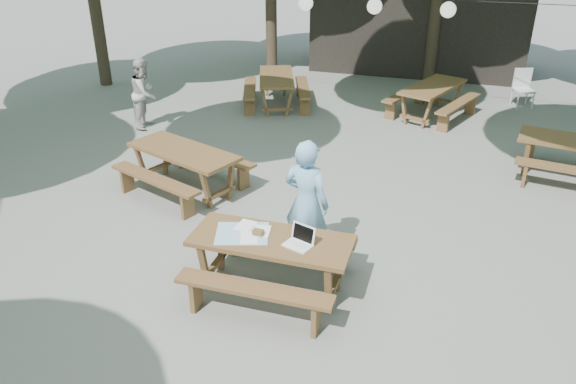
# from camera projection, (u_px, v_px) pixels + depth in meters

# --- Properties ---
(ground) EXTENTS (80.00, 80.00, 0.00)m
(ground) POSITION_uv_depth(u_px,v_px,m) (312.00, 232.00, 8.47)
(ground) COLOR slate
(ground) RESTS_ON ground
(pavilion) EXTENTS (6.00, 3.00, 2.80)m
(pavilion) POSITION_uv_depth(u_px,v_px,m) (420.00, 20.00, 16.65)
(pavilion) COLOR black
(pavilion) RESTS_ON ground
(main_picnic_table) EXTENTS (2.00, 1.58, 0.75)m
(main_picnic_table) POSITION_uv_depth(u_px,v_px,m) (272.00, 263.00, 7.05)
(main_picnic_table) COLOR #54381D
(main_picnic_table) RESTS_ON ground
(picnic_table_nw) EXTENTS (2.34, 2.16, 0.75)m
(picnic_table_nw) POSITION_uv_depth(u_px,v_px,m) (185.00, 169.00, 9.57)
(picnic_table_nw) COLOR #54381D
(picnic_table_nw) RESTS_ON ground
(picnic_table_ne) EXTENTS (2.14, 1.87, 0.75)m
(picnic_table_ne) POSITION_uv_depth(u_px,v_px,m) (576.00, 160.00, 9.93)
(picnic_table_ne) COLOR #54381D
(picnic_table_ne) RESTS_ON ground
(picnic_table_far_w) EXTENTS (2.12, 2.32, 0.75)m
(picnic_table_far_w) POSITION_uv_depth(u_px,v_px,m) (277.00, 90.00, 13.70)
(picnic_table_far_w) COLOR #54381D
(picnic_table_far_w) RESTS_ON ground
(picnic_table_far_e) EXTENTS (2.16, 2.34, 0.75)m
(picnic_table_far_e) POSITION_uv_depth(u_px,v_px,m) (432.00, 101.00, 12.96)
(picnic_table_far_e) COLOR #54381D
(picnic_table_far_e) RESTS_ON ground
(woman) EXTENTS (0.73, 0.56, 1.77)m
(woman) POSITION_uv_depth(u_px,v_px,m) (306.00, 203.00, 7.43)
(woman) COLOR #7BB5E1
(woman) RESTS_ON ground
(second_person) EXTENTS (0.68, 0.81, 1.51)m
(second_person) POSITION_uv_depth(u_px,v_px,m) (145.00, 93.00, 12.23)
(second_person) COLOR beige
(second_person) RESTS_ON ground
(plastic_chair) EXTENTS (0.56, 0.56, 0.90)m
(plastic_chair) POSITION_uv_depth(u_px,v_px,m) (522.00, 96.00, 13.73)
(plastic_chair) COLOR silver
(plastic_chair) RESTS_ON ground
(laptop) EXTENTS (0.40, 0.36, 0.24)m
(laptop) POSITION_uv_depth(u_px,v_px,m) (300.00, 240.00, 6.74)
(laptop) COLOR white
(laptop) RESTS_ON main_picnic_table
(tabletop_clutter) EXTENTS (0.78, 0.72, 0.08)m
(tabletop_clutter) POSITION_uv_depth(u_px,v_px,m) (246.00, 233.00, 6.98)
(tabletop_clutter) COLOR teal
(tabletop_clutter) RESTS_ON main_picnic_table
(paper_lanterns) EXTENTS (9.00, 0.34, 0.38)m
(paper_lanterns) POSITION_uv_depth(u_px,v_px,m) (375.00, 6.00, 12.54)
(paper_lanterns) COLOR black
(paper_lanterns) RESTS_ON ground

